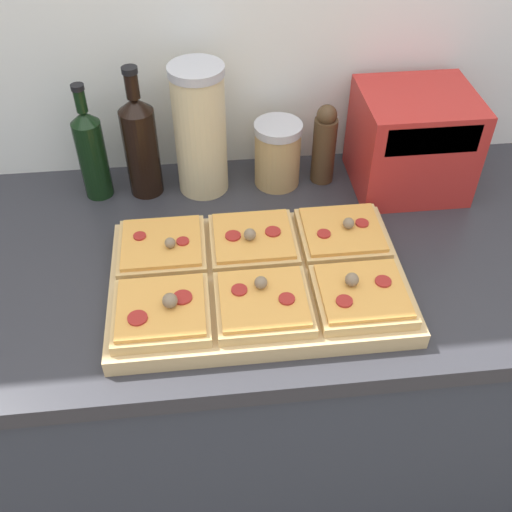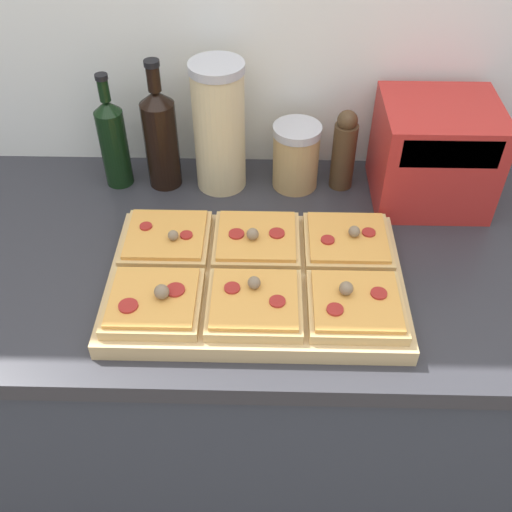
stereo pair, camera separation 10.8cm
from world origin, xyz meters
name	(u,v)px [view 1 (the left image)]	position (x,y,z in m)	size (l,w,h in m)	color
wall_back	(218,8)	(0.00, 0.67, 1.25)	(6.00, 0.06, 2.50)	silver
kitchen_counter	(241,383)	(0.00, 0.32, 0.45)	(2.63, 0.67, 0.90)	#333842
cutting_board	(258,281)	(0.03, 0.21, 0.92)	(0.54, 0.35, 0.03)	tan
pizza_slice_back_left	(162,246)	(-0.14, 0.30, 0.95)	(0.16, 0.16, 0.05)	tan
pizza_slice_back_center	(253,240)	(0.03, 0.30, 0.95)	(0.16, 0.16, 0.05)	tan
pizza_slice_back_right	(342,233)	(0.21, 0.30, 0.95)	(0.16, 0.16, 0.05)	tan
pizza_slice_front_left	(162,311)	(-0.14, 0.13, 0.95)	(0.16, 0.16, 0.05)	tan
pizza_slice_front_center	(263,303)	(0.03, 0.13, 0.95)	(0.16, 0.16, 0.05)	tan
pizza_slice_front_right	(362,295)	(0.20, 0.13, 0.95)	(0.16, 0.16, 0.05)	tan
olive_oil_bottle	(92,152)	(-0.29, 0.55, 1.01)	(0.06, 0.06, 0.26)	black
wine_bottle	(141,144)	(-0.18, 0.55, 1.02)	(0.07, 0.07, 0.29)	black
grain_jar_tall	(200,131)	(-0.06, 0.55, 1.05)	(0.11, 0.11, 0.29)	beige
grain_jar_short	(277,154)	(0.11, 0.55, 0.98)	(0.11, 0.11, 0.15)	tan
pepper_mill	(324,145)	(0.22, 0.55, 0.99)	(0.05, 0.05, 0.19)	#47331E
toaster_oven	(412,141)	(0.40, 0.51, 1.01)	(0.26, 0.21, 0.22)	red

